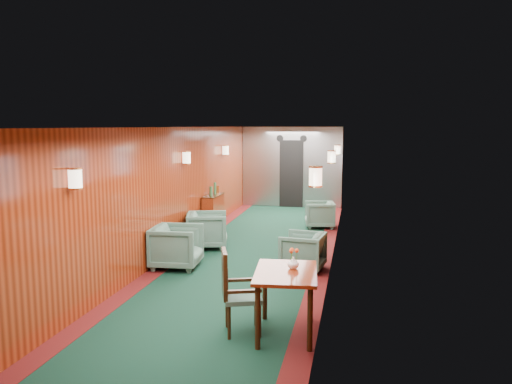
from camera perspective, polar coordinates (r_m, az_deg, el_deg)
room at (r=9.11m, az=-0.63°, el=2.61°), size 12.00×12.10×2.40m
bulkhead at (r=14.96m, az=4.10°, el=2.82°), size 2.98×0.17×2.39m
windows_right at (r=9.19m, az=8.82°, el=1.41°), size 0.02×8.60×0.80m
wall_sconces at (r=9.65m, az=0.07°, el=3.82°), size 2.97×7.97×0.25m
dining_table at (r=5.88m, az=3.43°, el=-10.16°), size 0.80×1.07×0.76m
side_chair at (r=5.93m, az=-2.45°, el=-10.95°), size 0.55×0.57×1.00m
credenza at (r=11.63m, az=-4.90°, el=-2.29°), size 0.30×0.94×1.12m
flower_vase at (r=5.93m, az=4.27°, el=-8.08°), size 0.18×0.18×0.14m
armchair_left_near at (r=8.71m, az=-9.04°, el=-6.18°), size 0.87×0.85×0.74m
armchair_left_far at (r=10.03m, az=-5.58°, el=-4.34°), size 0.96×0.94×0.72m
armchair_right_near at (r=8.51m, az=5.35°, el=-6.78°), size 0.79×0.77×0.64m
armchair_right_far at (r=12.03m, az=7.27°, el=-2.58°), size 0.79×0.77×0.63m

